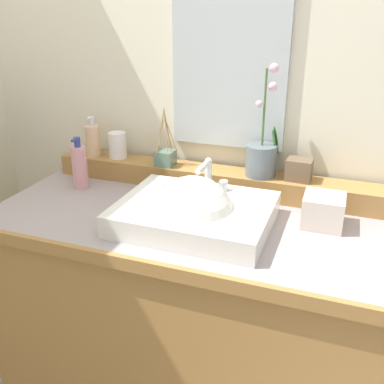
# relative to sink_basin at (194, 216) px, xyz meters

# --- Properties ---
(wall_back) EXTENTS (2.89, 0.20, 2.56)m
(wall_back) POSITION_rel_sink_basin_xyz_m (-0.04, 0.50, 0.41)
(wall_back) COLOR silver
(wall_back) RESTS_ON ground
(vanity_cabinet) EXTENTS (1.38, 0.66, 0.84)m
(vanity_cabinet) POSITION_rel_sink_basin_xyz_m (-0.04, 0.07, -0.45)
(vanity_cabinet) COLOR #A1743C
(vanity_cabinet) RESTS_ON ground
(back_ledge) EXTENTS (1.30, 0.13, 0.08)m
(back_ledge) POSITION_rel_sink_basin_xyz_m (-0.04, 0.32, 0.01)
(back_ledge) COLOR #A1743C
(back_ledge) RESTS_ON vanity_cabinet
(sink_basin) EXTENTS (0.49, 0.40, 0.29)m
(sink_basin) POSITION_rel_sink_basin_xyz_m (0.00, 0.00, 0.00)
(sink_basin) COLOR white
(sink_basin) RESTS_ON vanity_cabinet
(soap_bar) EXTENTS (0.07, 0.04, 0.02)m
(soap_bar) POSITION_rel_sink_basin_xyz_m (-0.14, 0.12, 0.05)
(soap_bar) COLOR #EEE4C4
(soap_bar) RESTS_ON sink_basin
(potted_plant) EXTENTS (0.12, 0.11, 0.41)m
(potted_plant) POSITION_rel_sink_basin_xyz_m (0.15, 0.32, 0.13)
(potted_plant) COLOR slate
(potted_plant) RESTS_ON back_ledge
(soap_dispenser) EXTENTS (0.06, 0.06, 0.17)m
(soap_dispenser) POSITION_rel_sink_basin_xyz_m (-0.56, 0.31, 0.12)
(soap_dispenser) COLOR #E3B78F
(soap_dispenser) RESTS_ON back_ledge
(tumbler_cup) EXTENTS (0.07, 0.07, 0.11)m
(tumbler_cup) POSITION_rel_sink_basin_xyz_m (-0.45, 0.32, 0.10)
(tumbler_cup) COLOR white
(tumbler_cup) RESTS_ON back_ledge
(reed_diffuser) EXTENTS (0.08, 0.12, 0.23)m
(reed_diffuser) POSITION_rel_sink_basin_xyz_m (-0.23, 0.30, 0.08)
(reed_diffuser) COLOR slate
(reed_diffuser) RESTS_ON back_ledge
(trinket_box) EXTENTS (0.09, 0.08, 0.08)m
(trinket_box) POSITION_rel_sink_basin_xyz_m (0.29, 0.32, 0.09)
(trinket_box) COLOR brown
(trinket_box) RESTS_ON back_ledge
(lotion_bottle) EXTENTS (0.06, 0.06, 0.21)m
(lotion_bottle) POSITION_rel_sink_basin_xyz_m (-0.53, 0.16, 0.05)
(lotion_bottle) COLOR pink
(lotion_bottle) RESTS_ON vanity_cabinet
(tissue_box) EXTENTS (0.13, 0.13, 0.10)m
(tissue_box) POSITION_rel_sink_basin_xyz_m (0.40, 0.15, 0.02)
(tissue_box) COLOR beige
(tissue_box) RESTS_ON vanity_cabinet
(mirror) EXTENTS (0.44, 0.02, 0.63)m
(mirror) POSITION_rel_sink_basin_xyz_m (-0.01, 0.39, 0.44)
(mirror) COLOR silver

